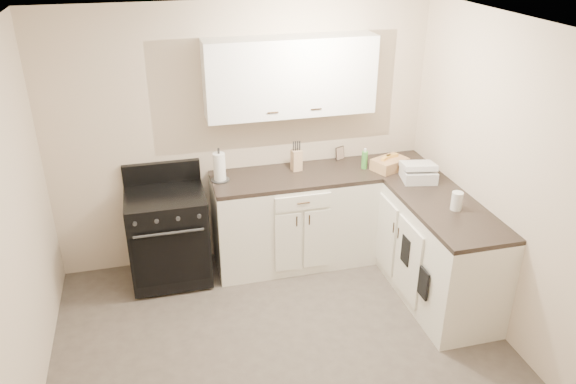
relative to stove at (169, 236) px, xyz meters
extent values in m
plane|color=#473F38|center=(0.79, -1.48, -0.46)|extent=(3.60, 3.60, 0.00)
plane|color=white|center=(0.79, -1.48, 2.04)|extent=(3.60, 3.60, 0.00)
plane|color=beige|center=(0.79, 0.32, 0.79)|extent=(3.60, 0.00, 3.60)
plane|color=beige|center=(2.59, -1.48, 0.79)|extent=(0.00, 3.60, 3.60)
cube|color=silver|center=(1.21, 0.02, -0.01)|extent=(1.55, 0.60, 0.90)
cube|color=silver|center=(2.29, -0.63, -0.01)|extent=(0.60, 1.90, 0.90)
cube|color=black|center=(1.21, 0.02, 0.46)|extent=(1.55, 0.60, 0.04)
cube|color=black|center=(2.29, -0.63, 0.46)|extent=(0.60, 1.90, 0.04)
cube|color=white|center=(1.21, 0.18, 1.38)|extent=(1.55, 0.30, 0.70)
cube|color=black|center=(0.00, 0.00, 0.00)|extent=(0.71, 0.61, 0.86)
cube|color=tan|center=(1.26, 0.13, 0.58)|extent=(0.10, 0.10, 0.20)
cylinder|color=white|center=(0.52, 0.07, 0.61)|extent=(0.13, 0.13, 0.27)
cylinder|color=green|center=(1.91, 0.01, 0.57)|extent=(0.07, 0.07, 0.17)
cube|color=black|center=(1.75, 0.28, 0.54)|extent=(0.11, 0.07, 0.13)
cube|color=tan|center=(2.13, -0.07, 0.53)|extent=(0.38, 0.32, 0.11)
cube|color=silver|center=(2.29, -0.37, 0.53)|extent=(0.34, 0.33, 0.11)
cylinder|color=silver|center=(2.33, -0.98, 0.56)|extent=(0.10, 0.10, 0.15)
cube|color=black|center=(1.96, -1.25, -0.02)|extent=(0.02, 0.15, 0.26)
cube|color=black|center=(1.96, -0.89, 0.08)|extent=(0.02, 0.14, 0.25)
camera|label=1|loc=(-0.05, -4.63, 2.64)|focal=35.00mm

